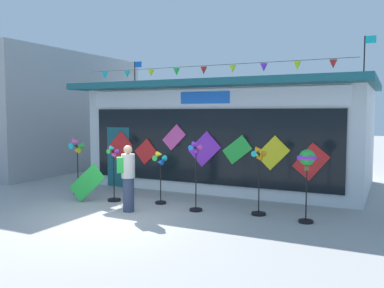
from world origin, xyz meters
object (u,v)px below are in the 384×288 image
at_px(wind_spinner_far_right, 307,165).
at_px(person_near_camera, 127,177).
at_px(wind_spinner_far_left, 77,154).
at_px(wind_spinner_center_left, 160,169).
at_px(wind_spinner_center_right, 196,171).
at_px(display_kite_on_ground, 87,183).
at_px(kite_shop_building, 233,134).
at_px(wind_spinner_left, 113,172).
at_px(wind_spinner_right, 259,176).

distance_m(wind_spinner_far_right, person_near_camera, 4.36).
xyz_separation_m(wind_spinner_far_left, wind_spinner_center_left, (2.97, -0.05, -0.28)).
bearing_deg(wind_spinner_far_left, wind_spinner_center_right, -4.87).
bearing_deg(display_kite_on_ground, wind_spinner_center_left, 19.09).
bearing_deg(display_kite_on_ground, person_near_camera, -14.12).
bearing_deg(wind_spinner_far_right, display_kite_on_ground, -175.06).
bearing_deg(wind_spinner_far_right, wind_spinner_far_left, 178.21).
xyz_separation_m(kite_shop_building, wind_spinner_left, (-1.95, -4.32, -0.93)).
bearing_deg(wind_spinner_right, display_kite_on_ground, -171.72).
bearing_deg(kite_shop_building, wind_spinner_right, -61.65).
bearing_deg(wind_spinner_right, kite_shop_building, 118.35).
height_order(wind_spinner_far_right, person_near_camera, person_near_camera).
bearing_deg(wind_spinner_center_left, wind_spinner_left, -168.56).
distance_m(wind_spinner_center_right, wind_spinner_far_right, 2.74).
bearing_deg(wind_spinner_center_right, wind_spinner_far_right, 2.98).
bearing_deg(person_near_camera, wind_spinner_far_left, 29.60).
bearing_deg(wind_spinner_right, wind_spinner_far_left, 179.62).
distance_m(kite_shop_building, wind_spinner_center_left, 4.17).
distance_m(wind_spinner_far_left, wind_spinner_center_left, 2.99).
bearing_deg(wind_spinner_center_left, wind_spinner_far_right, -2.45).
relative_size(wind_spinner_center_left, display_kite_on_ground, 1.45).
distance_m(wind_spinner_far_left, wind_spinner_left, 1.70).
height_order(kite_shop_building, wind_spinner_right, kite_shop_building).
relative_size(wind_spinner_center_right, person_near_camera, 1.06).
distance_m(wind_spinner_far_left, wind_spinner_center_right, 4.22).
xyz_separation_m(kite_shop_building, wind_spinner_center_right, (0.63, -4.36, -0.73)).
distance_m(wind_spinner_right, display_kite_on_ground, 4.80).
relative_size(wind_spinner_center_right, wind_spinner_right, 1.06).
relative_size(wind_spinner_left, person_near_camera, 0.94).
distance_m(wind_spinner_center_right, display_kite_on_ground, 3.24).
height_order(wind_spinner_left, wind_spinner_center_left, wind_spinner_left).
distance_m(person_near_camera, display_kite_on_ground, 1.76).
bearing_deg(person_near_camera, wind_spinner_center_left, -52.12).
bearing_deg(wind_spinner_center_right, wind_spinner_right, 11.69).
relative_size(wind_spinner_center_left, person_near_camera, 0.86).
distance_m(wind_spinner_left, person_near_camera, 1.35).
bearing_deg(wind_spinner_far_right, wind_spinner_center_left, 177.55).
distance_m(kite_shop_building, person_near_camera, 5.29).
xyz_separation_m(wind_spinner_center_right, display_kite_on_ground, (-3.19, -0.37, -0.48)).
bearing_deg(kite_shop_building, display_kite_on_ground, -118.41).
relative_size(wind_spinner_right, display_kite_on_ground, 1.68).
xyz_separation_m(kite_shop_building, wind_spinner_far_left, (-3.57, -4.00, -0.51)).
height_order(wind_spinner_far_left, display_kite_on_ground, wind_spinner_far_left).
distance_m(kite_shop_building, display_kite_on_ground, 5.50).
height_order(wind_spinner_center_left, person_near_camera, person_near_camera).
xyz_separation_m(wind_spinner_center_left, display_kite_on_ground, (-1.96, -0.68, -0.41)).
height_order(wind_spinner_far_left, wind_spinner_left, wind_spinner_far_left).
bearing_deg(wind_spinner_far_left, wind_spinner_right, -0.38).
relative_size(wind_spinner_left, wind_spinner_right, 0.94).
relative_size(wind_spinner_far_left, wind_spinner_right, 1.02).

